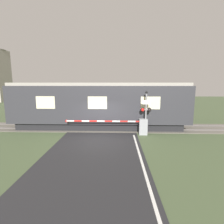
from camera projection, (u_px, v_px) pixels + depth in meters
ground_plane at (99, 139)px, 11.90m from camera, size 80.00×80.00×0.00m
track_bed at (103, 127)px, 15.00m from camera, size 36.00×3.20×0.13m
train at (99, 105)px, 14.69m from camera, size 14.56×2.84×3.82m
crossing_barrier at (136, 126)px, 12.91m from camera, size 6.10×0.44×1.19m
signal_post at (146, 110)px, 12.59m from camera, size 0.79×0.26×3.23m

